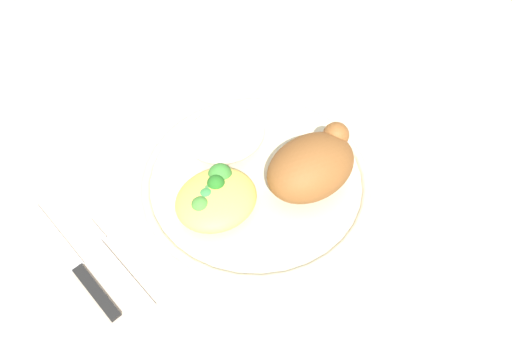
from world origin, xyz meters
TOP-DOWN VIEW (x-y plane):
  - ground_plane at (0.00, 0.00)m, footprint 2.00×2.00m
  - plate at (0.00, 0.00)m, footprint 0.29×0.29m
  - roasted_chicken at (0.05, -0.05)m, footprint 0.12×0.08m
  - rice_pile at (0.00, 0.07)m, footprint 0.10×0.09m
  - mac_cheese_with_broccoli at (-0.06, -0.01)m, footprint 0.10×0.09m
  - fork at (-0.19, 0.01)m, footprint 0.03×0.14m
  - knife at (-0.23, 0.02)m, footprint 0.04×0.19m

SIDE VIEW (x-z plane):
  - ground_plane at x=0.00m, z-range 0.00..0.00m
  - fork at x=-0.19m, z-range 0.00..0.01m
  - knife at x=-0.23m, z-range 0.00..0.01m
  - plate at x=0.00m, z-range 0.00..0.02m
  - mac_cheese_with_broccoli at x=-0.06m, z-range 0.02..0.06m
  - rice_pile at x=0.00m, z-range 0.02..0.06m
  - roasted_chicken at x=0.05m, z-range 0.02..0.09m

